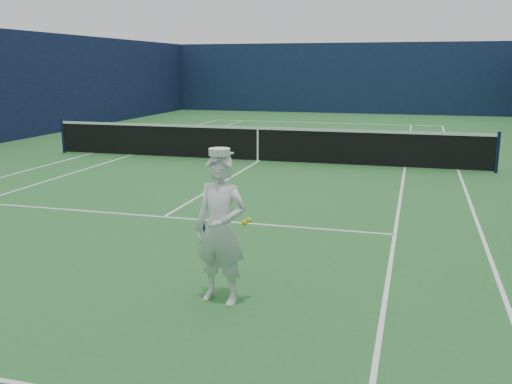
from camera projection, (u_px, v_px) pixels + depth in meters
The scene contains 5 objects.
ground at pixel (258, 162), 16.43m from camera, with size 80.00×80.00×0.00m, color #27672C.
court_markings at pixel (258, 162), 16.43m from camera, with size 11.03×23.83×0.01m.
windscreen_fence at pixel (258, 92), 16.00m from camera, with size 20.12×36.12×4.00m.
tennis_net at pixel (258, 143), 16.31m from camera, with size 12.88×0.09×1.07m.
tennis_player at pixel (220, 229), 6.52m from camera, with size 0.75×0.58×1.81m.
Camera 1 is at (4.35, -15.63, 2.71)m, focal length 40.00 mm.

